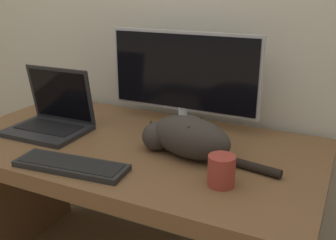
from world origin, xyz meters
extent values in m
cube|color=brown|center=(0.00, 0.40, 0.68)|extent=(1.48, 0.80, 0.06)
cube|color=brown|center=(-0.70, 0.40, 0.33)|extent=(0.04, 0.73, 0.65)
cylinder|color=#B2B2B7|center=(0.10, 0.67, 0.72)|extent=(0.19, 0.19, 0.02)
cylinder|color=#B2B2B7|center=(0.10, 0.67, 0.76)|extent=(0.04, 0.04, 0.06)
cube|color=#B2B2B7|center=(0.10, 0.68, 0.96)|extent=(0.68, 0.02, 0.35)
cube|color=black|center=(0.10, 0.67, 0.96)|extent=(0.66, 0.01, 0.32)
cube|color=#232326|center=(-0.39, 0.33, 0.72)|extent=(0.33, 0.26, 0.02)
cube|color=black|center=(-0.39, 0.35, 0.73)|extent=(0.27, 0.14, 0.00)
cube|color=#232326|center=(-0.39, 0.44, 0.85)|extent=(0.33, 0.05, 0.25)
cube|color=black|center=(-0.39, 0.43, 0.85)|extent=(0.29, 0.04, 0.22)
cube|color=black|center=(-0.07, 0.11, 0.72)|extent=(0.41, 0.16, 0.02)
cube|color=black|center=(-0.07, 0.11, 0.73)|extent=(0.38, 0.14, 0.00)
ellipsoid|color=#332D28|center=(0.26, 0.38, 0.79)|extent=(0.34, 0.20, 0.15)
ellipsoid|color=black|center=(0.27, 0.37, 0.83)|extent=(0.16, 0.14, 0.06)
sphere|color=#332D28|center=(0.12, 0.38, 0.77)|extent=(0.11, 0.11, 0.11)
cone|color=black|center=(0.09, 0.38, 0.81)|extent=(0.03, 0.03, 0.03)
cone|color=black|center=(0.14, 0.38, 0.81)|extent=(0.03, 0.03, 0.03)
cylinder|color=black|center=(0.50, 0.36, 0.73)|extent=(0.20, 0.07, 0.03)
cylinder|color=#9E382D|center=(0.43, 0.22, 0.76)|extent=(0.09, 0.09, 0.10)
camera|label=1|loc=(0.77, -0.85, 1.32)|focal=42.00mm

